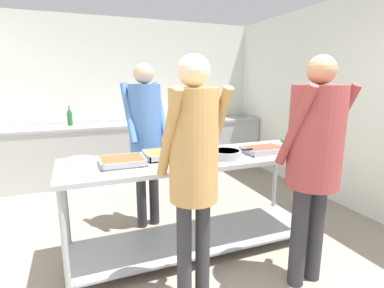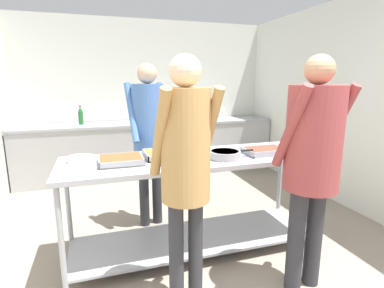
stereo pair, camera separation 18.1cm
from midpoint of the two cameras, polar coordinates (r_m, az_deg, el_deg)
name	(u,v)px [view 2 (the right image)]	position (r m, az deg, el deg)	size (l,w,h in m)	color
wall_rear	(147,97)	(5.49, -7.70, 8.85)	(4.45, 0.06, 2.65)	silver
wall_right	(333,103)	(4.57, 26.30, 7.06)	(0.06, 4.34, 2.65)	silver
back_counter	(152,148)	(5.25, -6.71, -0.78)	(4.29, 0.65, 0.92)	#A8A8A8
serving_counter	(195,188)	(2.85, 2.46, -8.39)	(2.40, 0.75, 0.94)	#9EA0A8
plate_stack	(80,159)	(2.73, -18.72, -2.75)	(0.22, 0.22, 0.05)	white
serving_tray_greens	(121,160)	(2.59, -11.46, -3.07)	(0.37, 0.32, 0.05)	#9EA0A8
serving_tray_roast	(169,154)	(2.76, -2.62, -1.91)	(0.44, 0.32, 0.05)	#9EA0A8
sauce_pan	(225,154)	(2.71, 8.22, -1.99)	(0.42, 0.28, 0.07)	#9EA0A8
serving_tray_vegetables	(264,151)	(2.97, 15.34, -1.34)	(0.38, 0.27, 0.05)	#9EA0A8
broccoli_bowl	(289,146)	(3.22, 19.55, -0.30)	(0.22, 0.22, 0.11)	silver
guest_serving_left	(312,152)	(2.40, 23.99, -1.39)	(0.51, 0.40, 1.81)	#2D2D33
guest_serving_right	(186,158)	(2.00, 1.36, -2.63)	(0.46, 0.38, 1.79)	#2D2D33
cook_behind_counter	(149,128)	(3.27, -6.70, 3.11)	(0.48, 0.40, 1.80)	#2D2D33
water_bottle	(81,116)	(5.12, -19.49, 5.09)	(0.08, 0.08, 0.30)	#23602D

